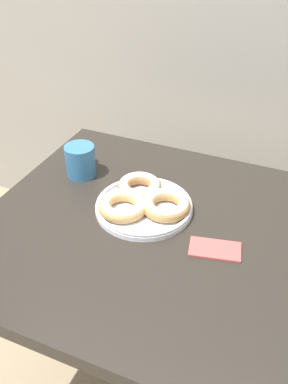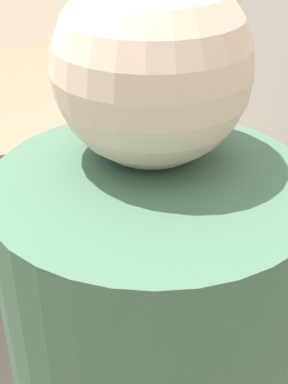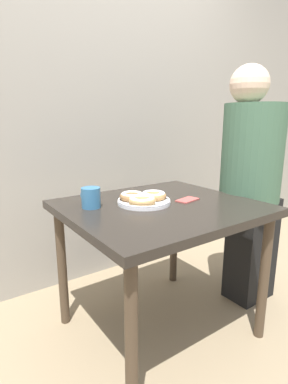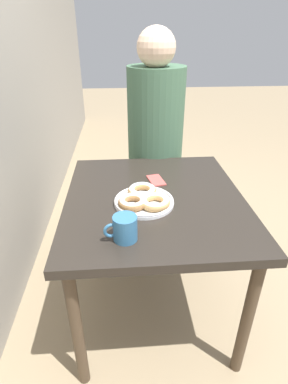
{
  "view_description": "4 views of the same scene",
  "coord_description": "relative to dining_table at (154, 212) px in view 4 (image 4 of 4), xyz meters",
  "views": [
    {
      "loc": [
        0.3,
        -0.46,
        1.44
      ],
      "look_at": [
        -0.06,
        0.39,
        0.77
      ],
      "focal_mm": 40.0,
      "sensor_mm": 36.0,
      "label": 1
    },
    {
      "loc": [
        1.09,
        0.16,
        1.49
      ],
      "look_at": [
        -0.06,
        0.39,
        0.77
      ],
      "focal_mm": 50.0,
      "sensor_mm": 36.0,
      "label": 2
    },
    {
      "loc": [
        -0.89,
        -0.8,
        1.12
      ],
      "look_at": [
        -0.06,
        0.39,
        0.77
      ],
      "focal_mm": 28.0,
      "sensor_mm": 36.0,
      "label": 3
    },
    {
      "loc": [
        -1.2,
        0.47,
        1.41
      ],
      "look_at": [
        -0.06,
        0.39,
        0.77
      ],
      "focal_mm": 28.0,
      "sensor_mm": 36.0,
      "label": 4
    }
  ],
  "objects": [
    {
      "name": "person_figure",
      "position": [
        0.63,
        -0.07,
        0.14
      ],
      "size": [
        0.37,
        0.35,
        1.42
      ],
      "color": "black",
      "rests_on": "ground_plane"
    },
    {
      "name": "napkin",
      "position": [
        0.16,
        -0.02,
        0.09
      ],
      "size": [
        0.14,
        0.09,
        0.01
      ],
      "color": "#BC4C47",
      "rests_on": "dining_table"
    },
    {
      "name": "ground_plane",
      "position": [
        0.0,
        -0.33,
        -0.63
      ],
      "size": [
        14.0,
        14.0,
        0.0
      ],
      "primitive_type": "plane",
      "color": "#937F60"
    },
    {
      "name": "dining_table",
      "position": [
        0.0,
        0.0,
        0.0
      ],
      "size": [
        0.92,
        0.82,
        0.71
      ],
      "color": "#28231E",
      "rests_on": "ground_plane"
    },
    {
      "name": "donut_plate",
      "position": [
        -0.07,
        0.06,
        0.11
      ],
      "size": [
        0.28,
        0.27,
        0.05
      ],
      "color": "white",
      "rests_on": "dining_table"
    },
    {
      "name": "coffee_mug",
      "position": [
        -0.31,
        0.15,
        0.13
      ],
      "size": [
        0.09,
        0.13,
        0.1
      ],
      "color": "teal",
      "rests_on": "dining_table"
    }
  ]
}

